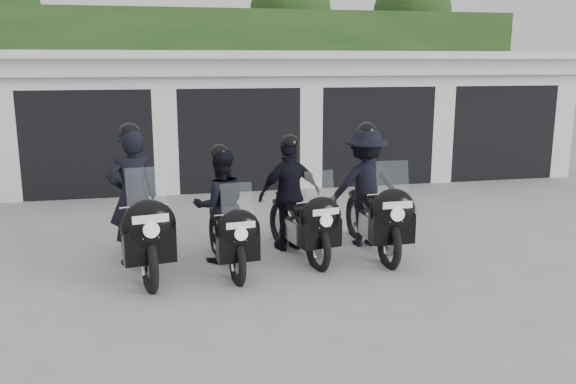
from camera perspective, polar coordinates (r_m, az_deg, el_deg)
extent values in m
plane|color=#9E9E99|center=(8.03, 1.09, -7.98)|extent=(80.00, 80.00, 0.00)
cube|color=silver|center=(15.98, -6.05, 7.25)|extent=(16.00, 6.00, 2.80)
cube|color=silver|center=(15.72, -6.09, 12.56)|extent=(16.40, 6.80, 0.16)
cube|color=silver|center=(12.70, -4.49, 11.65)|extent=(16.40, 0.12, 0.40)
cube|color=black|center=(13.19, -4.45, 0.60)|extent=(16.00, 0.06, 0.24)
cube|color=silver|center=(13.36, -24.90, 5.21)|extent=(0.50, 0.50, 2.80)
cube|color=black|center=(14.19, -17.77, 4.89)|extent=(2.60, 2.60, 2.20)
cube|color=silver|center=(13.04, -18.58, 10.42)|extent=(2.60, 0.50, 0.60)
cube|color=silver|center=(13.05, -11.44, 5.96)|extent=(0.50, 0.50, 2.80)
cube|color=black|center=(14.23, -5.21, 5.44)|extent=(2.60, 2.60, 2.20)
cube|color=silver|center=(13.09, -4.73, 11.01)|extent=(2.60, 0.50, 0.60)
cube|color=silver|center=(13.46, 1.94, 6.38)|extent=(0.50, 0.50, 2.80)
cube|color=black|center=(14.94, 6.73, 5.73)|extent=(2.60, 2.60, 2.20)
cube|color=silver|center=(13.86, 8.32, 10.99)|extent=(2.60, 0.50, 0.60)
cube|color=silver|center=(14.54, 13.95, 6.46)|extent=(0.50, 0.50, 2.80)
cube|color=black|center=(16.21, 17.20, 5.77)|extent=(2.60, 2.60, 2.20)
cube|color=silver|center=(15.22, 19.50, 10.53)|extent=(2.60, 0.50, 0.60)
cube|color=silver|center=(16.14, 23.93, 6.32)|extent=(0.50, 0.50, 2.80)
cube|color=#193914|center=(19.91, -7.42, 10.35)|extent=(20.00, 2.00, 4.30)
cylinder|color=black|center=(21.87, -25.14, 8.16)|extent=(0.24, 0.24, 3.30)
sphere|color=#193914|center=(21.91, 0.22, 16.50)|extent=(2.80, 2.80, 2.80)
cylinder|color=black|center=(21.88, 0.21, 9.30)|extent=(0.24, 0.24, 3.30)
sphere|color=#193914|center=(23.30, 11.52, 16.01)|extent=(2.80, 2.80, 2.80)
cylinder|color=black|center=(23.27, 11.23, 9.25)|extent=(0.24, 0.24, 3.30)
torus|color=black|center=(7.72, -12.86, -6.53)|extent=(0.25, 0.79, 0.78)
torus|color=black|center=(9.17, -14.51, -3.60)|extent=(0.25, 0.79, 0.78)
cube|color=#A3A3A8|center=(8.44, -13.81, -4.42)|extent=(0.38, 0.63, 0.34)
cube|color=black|center=(8.47, -13.73, -5.56)|extent=(0.33, 1.38, 0.06)
ellipsoid|color=black|center=(8.17, -13.74, -2.32)|extent=(0.45, 0.67, 0.31)
cube|color=black|center=(8.61, -14.22, -1.47)|extent=(0.38, 0.63, 0.11)
ellipsoid|color=black|center=(7.49, -12.93, -3.09)|extent=(0.72, 0.46, 0.64)
cube|color=black|center=(7.56, -12.84, -4.89)|extent=(0.65, 0.34, 0.43)
cube|color=#B2BFC6|center=(7.43, -13.13, 0.14)|extent=(0.48, 0.20, 0.54)
cylinder|color=silver|center=(7.65, -13.27, -1.31)|extent=(0.59, 0.13, 0.03)
cube|color=white|center=(7.29, -12.73, -2.48)|extent=(0.42, 0.09, 0.10)
cube|color=white|center=(7.37, -12.71, -3.86)|extent=(0.19, 0.05, 0.11)
imported|color=black|center=(8.60, -14.30, -0.49)|extent=(0.75, 0.56, 1.87)
sphere|color=black|center=(8.45, -14.61, 5.32)|extent=(0.29, 0.29, 0.29)
torus|color=black|center=(7.78, -4.78, -6.49)|extent=(0.17, 0.67, 0.66)
torus|color=black|center=(8.99, -6.74, -3.94)|extent=(0.17, 0.67, 0.66)
cube|color=#A3A3A8|center=(8.38, -5.87, -4.68)|extent=(0.29, 0.52, 0.29)
cube|color=black|center=(8.41, -5.82, -5.65)|extent=(0.19, 1.18, 0.05)
ellipsoid|color=black|center=(8.15, -5.68, -2.91)|extent=(0.35, 0.55, 0.26)
cube|color=black|center=(8.52, -6.26, -2.14)|extent=(0.29, 0.52, 0.09)
ellipsoid|color=black|center=(7.59, -4.71, -3.62)|extent=(0.60, 0.36, 0.54)
cube|color=black|center=(7.65, -4.68, -5.12)|extent=(0.54, 0.25, 0.36)
cube|color=#B2BFC6|center=(7.52, -4.80, -0.91)|extent=(0.41, 0.15, 0.46)
cylinder|color=silver|center=(7.71, -5.05, -2.11)|extent=(0.51, 0.08, 0.03)
cube|color=white|center=(7.41, -4.44, -3.12)|extent=(0.36, 0.05, 0.08)
cube|color=white|center=(7.48, -4.47, -4.27)|extent=(0.16, 0.03, 0.09)
imported|color=black|center=(8.50, -6.31, -1.30)|extent=(0.83, 0.68, 1.59)
sphere|color=black|center=(8.36, -6.43, 3.66)|extent=(0.24, 0.24, 0.24)
torus|color=black|center=(8.27, 2.80, -5.24)|extent=(0.23, 0.69, 0.69)
torus|color=black|center=(9.46, -0.77, -2.97)|extent=(0.23, 0.69, 0.69)
cube|color=#A3A3A8|center=(8.86, 0.85, -3.59)|extent=(0.34, 0.55, 0.30)
cube|color=black|center=(8.88, 0.89, -4.55)|extent=(0.30, 1.22, 0.06)
ellipsoid|color=black|center=(8.63, 1.28, -1.81)|extent=(0.40, 0.59, 0.27)
cube|color=black|center=(8.99, 0.22, -1.12)|extent=(0.34, 0.55, 0.09)
ellipsoid|color=black|center=(8.08, 3.07, -2.39)|extent=(0.64, 0.41, 0.56)
cube|color=black|center=(8.14, 3.05, -3.86)|extent=(0.57, 0.30, 0.38)
cube|color=#B2BFC6|center=(8.02, 3.01, 0.26)|extent=(0.43, 0.18, 0.48)
cylinder|color=silver|center=(8.21, 2.51, -0.94)|extent=(0.52, 0.12, 0.03)
cube|color=white|center=(7.92, 3.59, -1.87)|extent=(0.37, 0.08, 0.08)
cube|color=white|center=(7.98, 3.48, -3.00)|extent=(0.17, 0.05, 0.09)
imported|color=black|center=(8.98, 0.18, -0.29)|extent=(1.05, 0.72, 1.65)
sphere|color=black|center=(8.84, 0.18, 4.62)|extent=(0.25, 0.25, 0.25)
torus|color=black|center=(8.47, 9.43, -4.80)|extent=(0.12, 0.75, 0.75)
torus|color=black|center=(9.80, 6.32, -2.35)|extent=(0.12, 0.75, 0.75)
cube|color=#A3A3A8|center=(9.13, 7.73, -3.02)|extent=(0.27, 0.56, 0.33)
cube|color=black|center=(9.15, 7.74, -4.04)|extent=(0.09, 1.33, 0.06)
ellipsoid|color=black|center=(8.88, 8.17, -1.14)|extent=(0.34, 0.59, 0.29)
cube|color=black|center=(9.28, 7.24, -0.40)|extent=(0.27, 0.56, 0.10)
ellipsoid|color=black|center=(8.26, 9.75, -1.77)|extent=(0.65, 0.34, 0.61)
cube|color=black|center=(8.32, 9.69, -3.34)|extent=(0.60, 0.23, 0.41)
cube|color=#B2BFC6|center=(8.20, 9.77, 1.06)|extent=(0.45, 0.12, 0.52)
cylinder|color=silver|center=(8.41, 9.28, -0.22)|extent=(0.57, 0.03, 0.03)
cube|color=white|center=(8.08, 10.23, -1.21)|extent=(0.41, 0.02, 0.09)
cube|color=white|center=(8.15, 10.10, -2.42)|extent=(0.18, 0.02, 0.10)
imported|color=black|center=(9.27, 7.23, 0.47)|extent=(1.16, 0.61, 1.80)
sphere|color=black|center=(9.14, 7.37, 5.64)|extent=(0.28, 0.28, 0.28)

